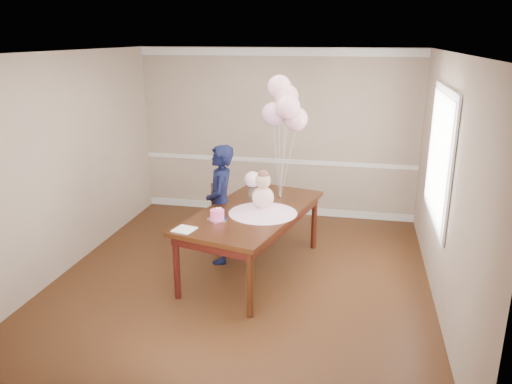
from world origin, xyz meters
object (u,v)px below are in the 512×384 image
Objects in this scene: dining_chair_seat at (227,222)px; woman at (220,204)px; birthday_cake at (217,214)px; dining_table_top at (253,212)px.

dining_chair_seat is 0.26× the size of woman.
woman is at bearing 102.61° from birthday_cake.
dining_chair_seat is at bearing 168.48° from woman.
dining_table_top is 0.55m from birthday_cake.
dining_chair_seat is at bearing 98.82° from birthday_cake.
dining_table_top reaches higher than dining_chair_seat.
birthday_cake reaches higher than dining_table_top.
dining_table_top is 5.47× the size of dining_chair_seat.
birthday_cake is 1.12m from dining_chair_seat.
birthday_cake is at bearing -102.58° from dining_chair_seat.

